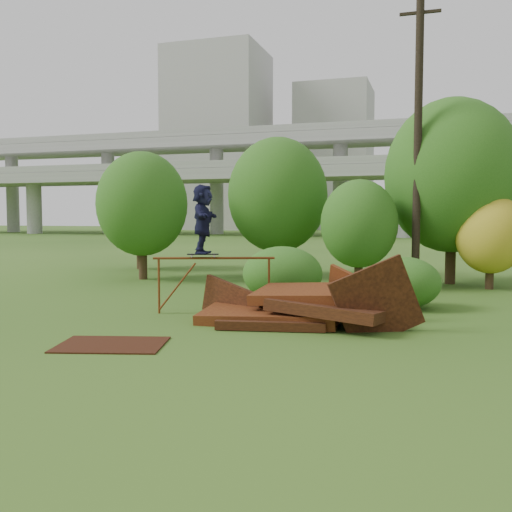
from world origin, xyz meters
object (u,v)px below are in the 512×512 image
(scrap_pile, at_px, (298,308))
(skater, at_px, (203,219))
(flat_plate, at_px, (112,345))
(utility_pole, at_px, (418,139))

(scrap_pile, distance_m, skater, 3.56)
(flat_plate, xyz_separation_m, utility_pole, (5.53, 11.11, 5.30))
(flat_plate, distance_m, utility_pole, 13.49)
(skater, bearing_deg, scrap_pile, -117.06)
(scrap_pile, xyz_separation_m, skater, (-2.77, 0.65, 2.14))
(scrap_pile, xyz_separation_m, utility_pole, (2.49, 7.63, 4.93))
(skater, distance_m, utility_pole, 9.18)
(utility_pole, bearing_deg, skater, -126.96)
(skater, relative_size, flat_plate, 0.87)
(scrap_pile, bearing_deg, flat_plate, -131.21)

